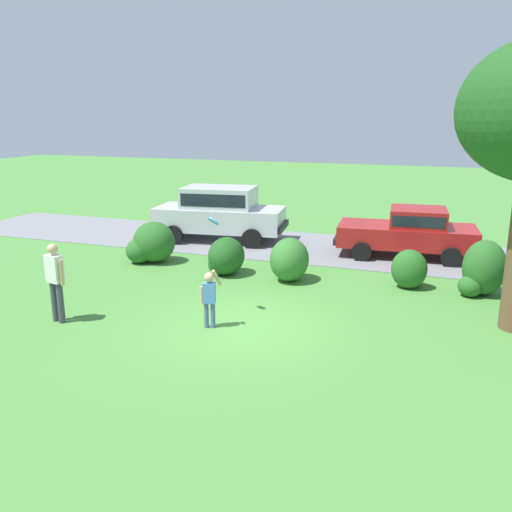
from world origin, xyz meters
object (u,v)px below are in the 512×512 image
Objects in this scene: child_thrower at (209,295)px; adult_onlooker at (55,278)px; parked_suv at (219,211)px; frisbee at (213,221)px; parked_sedan at (410,230)px.

adult_onlooker reaches higher than child_thrower.
parked_suv is at bearing 89.00° from adult_onlooker.
adult_onlooker is at bearing -165.77° from child_thrower.
frisbee reaches higher than parked_suv.
parked_sedan is at bearing 61.41° from frisbee.
parked_sedan is 0.93× the size of parked_suv.
adult_onlooker is (-3.00, -1.58, -1.16)m from frisbee.
frisbee reaches higher than adult_onlooker.
parked_suv reaches higher than parked_sedan.
parked_suv is at bearing 112.15° from child_thrower.
frisbee is (2.86, -6.80, 1.06)m from parked_suv.
child_thrower is 0.74× the size of adult_onlooker.
parked_sedan is 8.28m from child_thrower.
parked_suv reaches higher than child_thrower.
frisbee is (-0.22, 0.77, 1.42)m from child_thrower.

